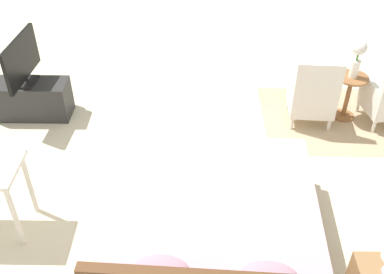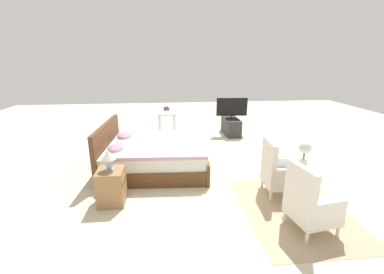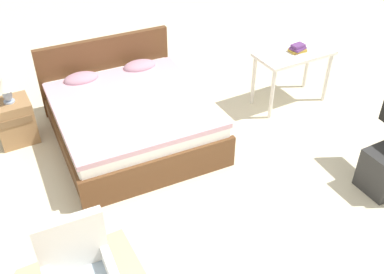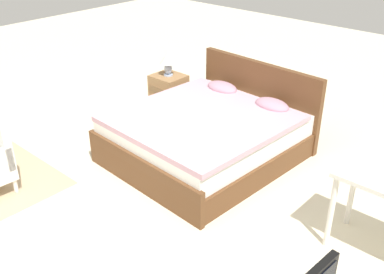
{
  "view_description": "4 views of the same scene",
  "coord_description": "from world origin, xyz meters",
  "px_view_note": "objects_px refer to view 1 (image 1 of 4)",
  "views": [
    {
      "loc": [
        0.05,
        3.7,
        3.37
      ],
      "look_at": [
        0.11,
        0.13,
        0.62
      ],
      "focal_mm": 42.0,
      "sensor_mm": 36.0,
      "label": 1
    },
    {
      "loc": [
        -5.08,
        0.78,
        2.2
      ],
      "look_at": [
        0.09,
        0.26,
        0.59
      ],
      "focal_mm": 24.0,
      "sensor_mm": 36.0,
      "label": 2
    },
    {
      "loc": [
        -1.62,
        -3.32,
        3.42
      ],
      "look_at": [
        0.18,
        -0.01,
        0.59
      ],
      "focal_mm": 42.0,
      "sensor_mm": 36.0,
      "label": 3
    },
    {
      "loc": [
        2.87,
        -2.54,
        2.72
      ],
      "look_at": [
        0.31,
        0.3,
        0.71
      ],
      "focal_mm": 42.0,
      "sensor_mm": 36.0,
      "label": 4
    }
  ],
  "objects_px": {
    "flower_vase": "(358,55)",
    "tv_stand": "(32,99)",
    "bed": "(216,231)",
    "armchair_by_window_right": "(313,96)",
    "tv_flatscreen": "(22,60)",
    "side_table": "(349,92)"
  },
  "relations": [
    {
      "from": "armchair_by_window_right",
      "to": "tv_stand",
      "type": "xyz_separation_m",
      "value": [
        3.55,
        -0.1,
        -0.14
      ]
    },
    {
      "from": "armchair_by_window_right",
      "to": "tv_flatscreen",
      "type": "distance_m",
      "value": 3.58
    },
    {
      "from": "bed",
      "to": "armchair_by_window_right",
      "type": "relative_size",
      "value": 2.3
    },
    {
      "from": "bed",
      "to": "armchair_by_window_right",
      "type": "height_order",
      "value": "bed"
    },
    {
      "from": "armchair_by_window_right",
      "to": "tv_stand",
      "type": "bearing_deg",
      "value": -1.64
    },
    {
      "from": "tv_flatscreen",
      "to": "tv_stand",
      "type": "bearing_deg",
      "value": 176.11
    },
    {
      "from": "bed",
      "to": "tv_stand",
      "type": "distance_m",
      "value": 3.18
    },
    {
      "from": "armchair_by_window_right",
      "to": "tv_flatscreen",
      "type": "xyz_separation_m",
      "value": [
        3.56,
        -0.1,
        0.41
      ]
    },
    {
      "from": "side_table",
      "to": "tv_flatscreen",
      "type": "distance_m",
      "value": 4.06
    },
    {
      "from": "bed",
      "to": "armchair_by_window_right",
      "type": "bearing_deg",
      "value": -120.87
    },
    {
      "from": "tv_stand",
      "to": "tv_flatscreen",
      "type": "xyz_separation_m",
      "value": [
        0.0,
        -0.0,
        0.56
      ]
    },
    {
      "from": "tv_flatscreen",
      "to": "bed",
      "type": "bearing_deg",
      "value": 136.46
    },
    {
      "from": "tv_stand",
      "to": "flower_vase",
      "type": "bearing_deg",
      "value": -179.67
    },
    {
      "from": "armchair_by_window_right",
      "to": "tv_stand",
      "type": "height_order",
      "value": "armchair_by_window_right"
    },
    {
      "from": "tv_stand",
      "to": "tv_flatscreen",
      "type": "distance_m",
      "value": 0.56
    },
    {
      "from": "flower_vase",
      "to": "tv_flatscreen",
      "type": "xyz_separation_m",
      "value": [
        4.04,
        0.02,
        -0.09
      ]
    },
    {
      "from": "bed",
      "to": "side_table",
      "type": "bearing_deg",
      "value": -128.0
    },
    {
      "from": "bed",
      "to": "flower_vase",
      "type": "bearing_deg",
      "value": -128.0
    },
    {
      "from": "flower_vase",
      "to": "tv_stand",
      "type": "height_order",
      "value": "flower_vase"
    },
    {
      "from": "bed",
      "to": "tv_flatscreen",
      "type": "relative_size",
      "value": 2.34
    },
    {
      "from": "flower_vase",
      "to": "armchair_by_window_right",
      "type": "bearing_deg",
      "value": 14.56
    },
    {
      "from": "bed",
      "to": "tv_stand",
      "type": "bearing_deg",
      "value": -43.56
    }
  ]
}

